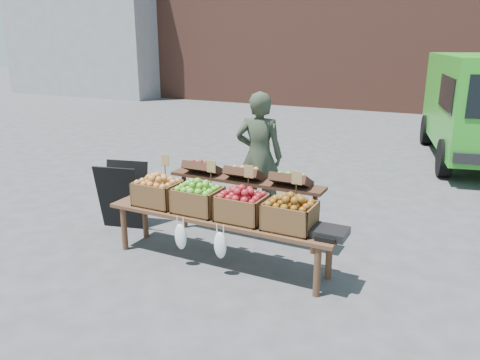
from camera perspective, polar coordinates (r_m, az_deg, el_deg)
The scene contains 11 objects.
ground at distance 5.74m, azimuth -5.86°, elevation -8.46°, with size 80.00×80.00×0.00m, color #48484B.
grey_building at distance 24.22m, azimuth -18.10°, elevation 18.25°, with size 8.00×3.00×7.00m, color gray.
vendor at distance 6.45m, azimuth 2.34°, elevation 2.86°, with size 0.65×0.43×1.79m, color #313A2A.
chalkboard_sign at distance 6.42m, azimuth -14.12°, elevation -1.84°, with size 0.59×0.33×0.90m, color black, non-canonical shape.
back_table at distance 5.81m, azimuth 0.62°, elevation -2.52°, with size 2.10×0.44×1.04m, color #3E2418, non-canonical shape.
display_bench at distance 5.28m, azimuth -2.48°, elevation -7.27°, with size 2.70×0.56×0.57m, color #513320, non-canonical shape.
crate_golden_apples at distance 5.56m, azimuth -9.97°, elevation -1.59°, with size 0.50×0.40×0.28m, color gold, non-canonical shape.
crate_russet_pears at distance 5.26m, azimuth -5.15°, elevation -2.45°, with size 0.50×0.40×0.28m, color #3F8B12, non-canonical shape.
crate_red_apples at distance 5.00m, azimuth 0.21°, elevation -3.39°, with size 0.50×0.40×0.28m, color maroon, non-canonical shape.
crate_green_apples at distance 4.80m, azimuth 6.10°, elevation -4.38°, with size 0.50×0.40×0.28m, color #90511B, non-canonical shape.
weighing_scale at distance 4.71m, azimuth 10.92°, elevation -6.30°, with size 0.34×0.30×0.08m, color black.
Camera 1 is at (2.87, -4.35, 2.41)m, focal length 35.00 mm.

